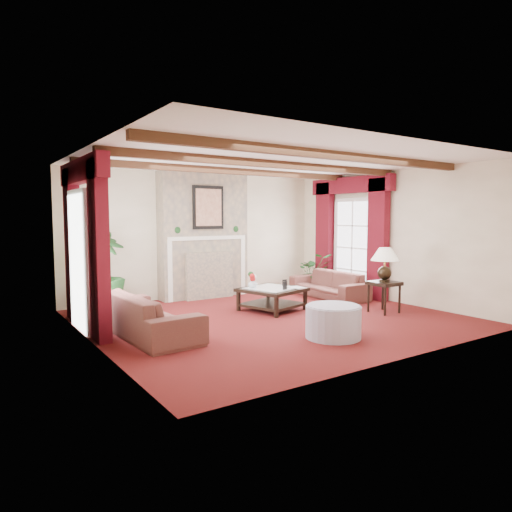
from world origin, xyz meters
TOP-DOWN VIEW (x-y plane):
  - floor at (0.00, 0.00)m, footprint 6.00×6.00m
  - ceiling at (0.00, 0.00)m, footprint 6.00×6.00m
  - back_wall at (0.00, 2.75)m, footprint 6.00×0.02m
  - left_wall at (-3.00, 0.00)m, footprint 0.02×5.50m
  - right_wall at (3.00, 0.00)m, footprint 0.02×5.50m
  - ceiling_beams at (0.00, 0.00)m, footprint 6.00×3.00m
  - fireplace at (0.00, 2.55)m, footprint 2.00×0.52m
  - french_door_left at (-2.97, 1.00)m, footprint 0.10×1.10m
  - french_door_right at (2.97, 1.00)m, footprint 0.10×1.10m
  - curtains_left at (-2.86, 1.00)m, footprint 0.20×2.40m
  - curtains_right at (2.86, 1.00)m, footprint 0.20×2.40m
  - sofa_left at (-2.19, 0.12)m, footprint 2.21×0.86m
  - sofa_right at (2.23, 0.99)m, footprint 1.97×0.75m
  - potted_palm at (-2.39, 1.98)m, footprint 2.15×2.29m
  - small_plant at (2.60, 1.86)m, footprint 1.50×1.52m
  - coffee_table at (0.39, 0.54)m, footprint 1.27×1.27m
  - side_table at (1.98, -0.76)m, footprint 0.56×0.56m
  - ottoman at (-0.02, -1.54)m, footprint 0.80×0.80m
  - table_lamp at (1.98, -0.76)m, footprint 0.50×0.50m
  - flower_vase at (0.11, 0.77)m, footprint 0.17×0.18m
  - book at (0.65, 0.25)m, footprint 0.23×0.05m
  - photo_frame_a at (0.46, 0.24)m, footprint 0.12×0.06m
  - photo_frame_b at (0.72, 0.59)m, footprint 0.10×0.03m

SIDE VIEW (x-z plane):
  - floor at x=0.00m, z-range 0.00..0.00m
  - coffee_table at x=0.39m, z-range 0.00..0.42m
  - ottoman at x=-0.02m, z-range 0.00..0.47m
  - side_table at x=1.98m, z-range 0.00..0.57m
  - small_plant at x=2.60m, z-range 0.00..0.70m
  - sofa_right at x=2.23m, z-range 0.00..0.75m
  - sofa_left at x=-2.19m, z-range 0.00..0.84m
  - potted_palm at x=-2.39m, z-range 0.00..0.88m
  - photo_frame_b at x=0.72m, z-range 0.42..0.55m
  - photo_frame_a at x=0.46m, z-range 0.42..0.58m
  - flower_vase at x=0.11m, z-range 0.42..0.59m
  - book at x=0.65m, z-range 0.42..0.73m
  - table_lamp at x=1.98m, z-range 0.57..1.21m
  - back_wall at x=0.00m, z-range 0.00..2.70m
  - left_wall at x=-3.00m, z-range 0.00..2.70m
  - right_wall at x=3.00m, z-range 0.00..2.70m
  - french_door_left at x=-2.97m, z-range 1.05..3.21m
  - french_door_right at x=2.97m, z-range 1.05..3.21m
  - curtains_left at x=-2.86m, z-range 1.28..3.83m
  - curtains_right at x=2.86m, z-range 1.28..3.83m
  - ceiling_beams at x=0.00m, z-range 2.58..2.70m
  - ceiling at x=0.00m, z-range 2.70..2.70m
  - fireplace at x=0.00m, z-range 1.35..4.05m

